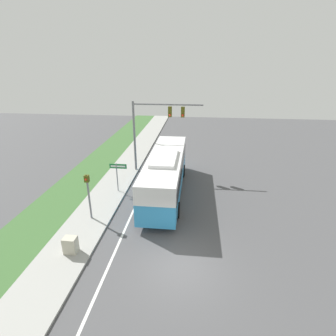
# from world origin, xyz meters

# --- Properties ---
(ground_plane) EXTENTS (80.00, 80.00, 0.00)m
(ground_plane) POSITION_xyz_m (0.00, 0.00, 0.00)
(ground_plane) COLOR #4C4C4F
(sidewalk) EXTENTS (2.80, 80.00, 0.12)m
(sidewalk) POSITION_xyz_m (-6.20, 0.00, 0.06)
(sidewalk) COLOR #9E9E99
(sidewalk) RESTS_ON ground_plane
(grass_verge) EXTENTS (3.60, 80.00, 0.10)m
(grass_verge) POSITION_xyz_m (-9.40, 0.00, 0.05)
(grass_verge) COLOR #3D6633
(grass_verge) RESTS_ON ground_plane
(lane_divider_near) EXTENTS (0.14, 30.00, 0.01)m
(lane_divider_near) POSITION_xyz_m (-3.60, 0.00, 0.00)
(lane_divider_near) COLOR silver
(lane_divider_near) RESTS_ON ground_plane
(bus) EXTENTS (2.67, 11.16, 3.38)m
(bus) POSITION_xyz_m (-1.65, 8.07, 1.88)
(bus) COLOR #3393D1
(bus) RESTS_ON ground_plane
(signal_gantry) EXTENTS (6.24, 0.41, 6.55)m
(signal_gantry) POSITION_xyz_m (-3.19, 12.41, 4.68)
(signal_gantry) COLOR slate
(signal_gantry) RESTS_ON ground_plane
(pedestrian_signal) EXTENTS (0.28, 0.34, 3.18)m
(pedestrian_signal) POSITION_xyz_m (-6.09, 3.72, 2.16)
(pedestrian_signal) COLOR slate
(pedestrian_signal) RESTS_ON ground_plane
(street_sign) EXTENTS (1.36, 0.08, 2.47)m
(street_sign) POSITION_xyz_m (-5.40, 7.79, 1.74)
(street_sign) COLOR slate
(street_sign) RESTS_ON ground_plane
(utility_cabinet) EXTENTS (0.70, 0.54, 0.93)m
(utility_cabinet) POSITION_xyz_m (-5.88, 0.33, 0.58)
(utility_cabinet) COLOR #B7B29E
(utility_cabinet) RESTS_ON sidewalk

